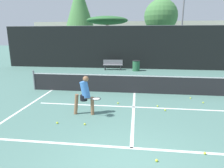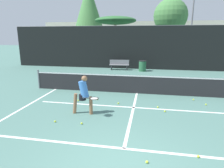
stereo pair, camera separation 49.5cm
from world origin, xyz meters
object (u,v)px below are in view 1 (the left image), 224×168
at_px(player_practicing, 85,94).
at_px(courtside_bench, 113,64).
at_px(parked_car, 167,59).
at_px(trash_bin, 136,66).

distance_m(player_practicing, courtside_bench, 10.07).
height_order(player_practicing, parked_car, player_practicing).
height_order(courtside_bench, parked_car, parked_car).
relative_size(courtside_bench, trash_bin, 1.94).
height_order(player_practicing, courtside_bench, player_practicing).
distance_m(player_practicing, trash_bin, 9.96).
bearing_deg(trash_bin, player_practicing, -100.61).
relative_size(player_practicing, courtside_bench, 0.88).
relative_size(courtside_bench, parked_car, 0.39).
height_order(player_practicing, trash_bin, player_practicing).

